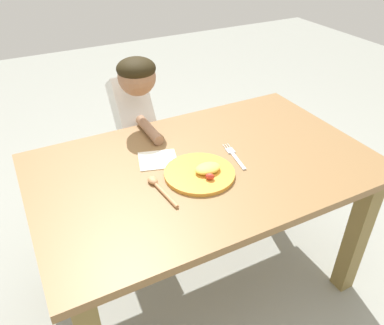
{
  "coord_description": "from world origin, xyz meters",
  "views": [
    {
      "loc": [
        -0.64,
        -1.12,
        1.58
      ],
      "look_at": [
        -0.06,
        0.0,
        0.73
      ],
      "focal_mm": 35.97,
      "sensor_mm": 36.0,
      "label": 1
    }
  ],
  "objects_px": {
    "fork": "(234,156)",
    "person": "(135,138)",
    "plate": "(201,173)",
    "spoon": "(158,187)"
  },
  "relations": [
    {
      "from": "fork",
      "to": "spoon",
      "type": "xyz_separation_m",
      "value": [
        -0.36,
        -0.05,
        0.01
      ]
    },
    {
      "from": "person",
      "to": "fork",
      "type": "bearing_deg",
      "value": 113.15
    },
    {
      "from": "spoon",
      "to": "fork",
      "type": "bearing_deg",
      "value": -87.75
    },
    {
      "from": "fork",
      "to": "spoon",
      "type": "height_order",
      "value": "spoon"
    },
    {
      "from": "fork",
      "to": "person",
      "type": "bearing_deg",
      "value": 32.34
    },
    {
      "from": "fork",
      "to": "person",
      "type": "relative_size",
      "value": 0.2
    },
    {
      "from": "plate",
      "to": "spoon",
      "type": "relative_size",
      "value": 1.35
    },
    {
      "from": "plate",
      "to": "fork",
      "type": "xyz_separation_m",
      "value": [
        0.18,
        0.05,
        -0.01
      ]
    },
    {
      "from": "spoon",
      "to": "plate",
      "type": "bearing_deg",
      "value": -94.84
    },
    {
      "from": "plate",
      "to": "person",
      "type": "distance_m",
      "value": 0.63
    }
  ]
}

